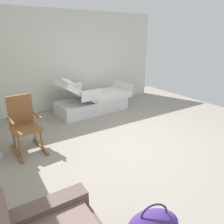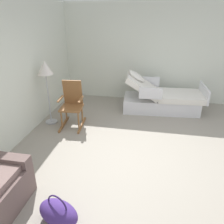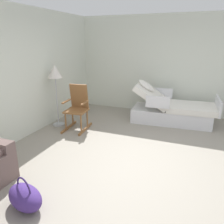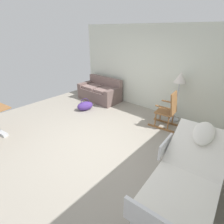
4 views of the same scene
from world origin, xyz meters
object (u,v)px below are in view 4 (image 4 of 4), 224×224
couch (100,92)px  duffel_bag (85,106)px  hospital_bed (186,183)px  floor_lamp (180,81)px  rocking_chair (168,111)px

couch → duffel_bag: bearing=-74.2°
hospital_bed → duffel_bag: (-3.87, 1.28, -0.16)m
hospital_bed → floor_lamp: size_ratio=1.43×
couch → floor_lamp: size_ratio=1.08×
duffel_bag → hospital_bed: bearing=-18.2°
couch → rocking_chair: rocking_chair is taller
hospital_bed → duffel_bag: hospital_bed is taller
hospital_bed → couch: size_ratio=1.32×
couch → rocking_chair: 2.94m
rocking_chair → floor_lamp: 0.91m
couch → rocking_chair: bearing=-5.7°
hospital_bed → floor_lamp: floor_lamp is taller
floor_lamp → duffel_bag: size_ratio=2.34×
floor_lamp → hospital_bed: bearing=-64.0°
rocking_chair → duffel_bag: 2.75m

